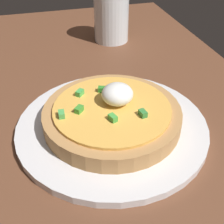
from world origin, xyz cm
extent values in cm
cube|color=brown|center=(0.00, 0.00, 1.61)|extent=(102.80, 69.52, 3.21)
cylinder|color=silver|center=(-4.81, -5.88, 3.78)|extent=(27.90, 27.90, 1.12)
cylinder|color=#B5824B|center=(-4.81, -5.88, 5.58)|extent=(19.82, 19.82, 2.48)
cylinder|color=#EBAB48|center=(-4.81, -5.88, 7.02)|extent=(16.80, 16.80, 0.40)
ellipsoid|color=white|center=(-3.95, -6.90, 8.69)|extent=(4.50, 4.50, 2.93)
cube|color=#308329|center=(-0.57, -5.54, 7.62)|extent=(1.20, 1.48, 0.80)
cube|color=#4DAD50|center=(-5.15, 1.25, 7.62)|extent=(1.31, 0.84, 0.80)
cube|color=#35843A|center=(-7.84, -9.37, 7.62)|extent=(1.41, 1.02, 0.80)
cube|color=green|center=(-4.68, -1.22, 7.62)|extent=(1.49, 1.45, 0.80)
cube|color=green|center=(-7.72, -5.20, 7.62)|extent=(1.48, 1.20, 0.80)
cube|color=green|center=(-0.59, -2.06, 7.62)|extent=(1.48, 1.46, 0.80)
cylinder|color=silver|center=(26.82, -14.34, 8.88)|extent=(7.84, 7.84, 11.33)
cylinder|color=#C27524|center=(26.82, -14.34, 6.90)|extent=(6.90, 6.90, 6.58)
camera|label=1|loc=(-37.53, 3.05, 31.83)|focal=47.67mm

